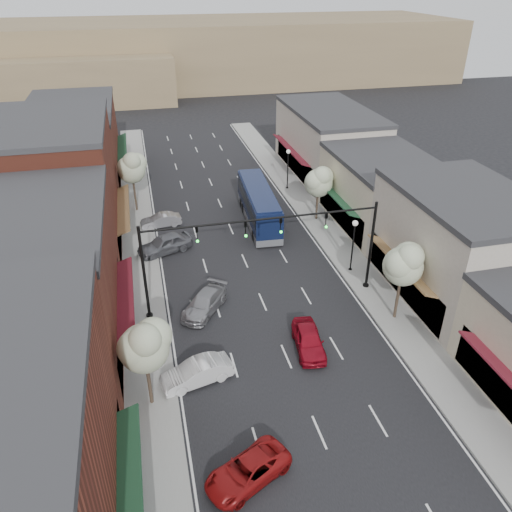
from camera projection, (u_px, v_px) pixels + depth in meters
ground at (296, 379)px, 29.17m from camera, size 160.00×160.00×0.00m
sidewalk_left at (139, 246)px, 43.02m from camera, size 2.80×73.00×0.15m
sidewalk_right at (322, 226)px, 46.42m from camera, size 2.80×73.00×0.15m
curb_left at (155, 244)px, 43.31m from camera, size 0.25×73.00×0.17m
curb_right at (308, 227)px, 46.14m from camera, size 0.25×73.00×0.17m
bldg_left_midnear at (35, 289)px, 29.02m from camera, size 10.14×14.10×9.40m
bldg_left_midfar at (57, 188)px, 40.45m from camera, size 10.14×14.10×10.90m
bldg_left_far at (75, 145)px, 54.56m from camera, size 10.14×18.10×8.40m
bldg_right_midnear at (459, 246)px, 35.05m from camera, size 9.14×12.10×7.90m
bldg_right_midfar at (381, 192)px, 45.53m from camera, size 9.14×12.10×6.40m
bldg_right_far at (328, 142)px, 57.09m from camera, size 9.14×16.10×7.40m
hill_far at (165, 53)px, 102.03m from camera, size 120.00×30.00×12.00m
hill_near at (28, 79)px, 87.85m from camera, size 50.00×20.00×8.00m
signal_mast_right at (341, 237)px, 34.74m from camera, size 8.22×0.46×7.00m
signal_mast_left at (179, 255)px, 32.47m from camera, size 8.22×0.46×7.00m
tree_right_near at (405, 263)px, 31.96m from camera, size 2.85×2.65×5.95m
tree_right_far at (319, 181)px, 45.67m from camera, size 2.85×2.65×5.43m
tree_left_near at (145, 345)px, 25.35m from camera, size 2.85×2.65×5.69m
tree_left_far at (132, 167)px, 47.07m from camera, size 2.85×2.65×6.13m
lamp_post_near at (354, 237)px, 38.10m from camera, size 0.44×0.44×4.44m
lamp_post_far at (288, 163)px, 52.85m from camera, size 0.44×0.44×4.44m
coach_bus at (259, 204)px, 46.54m from camera, size 3.03×11.01×3.33m
red_hatchback at (309, 340)px, 31.13m from camera, size 2.16×4.33×1.42m
parked_car_a at (248, 471)px, 23.13m from camera, size 4.70×3.69×1.19m
parked_car_b at (197, 373)px, 28.64m from camera, size 4.39×2.39×1.37m
parked_car_c at (204, 303)px, 34.67m from camera, size 4.16×4.74×1.31m
parked_car_d at (165, 244)px, 41.85m from camera, size 5.04×3.46×1.59m
parked_car_e at (161, 220)px, 46.16m from camera, size 3.83×1.68×1.22m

